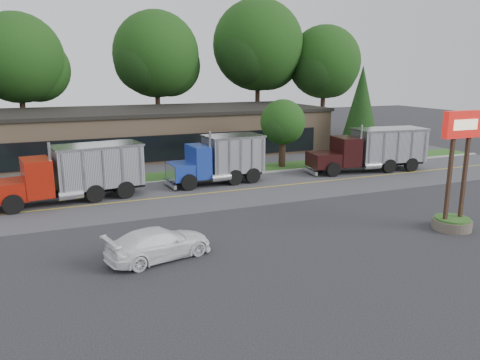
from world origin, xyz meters
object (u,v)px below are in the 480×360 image
object	(u,v)px
bilo_sign	(455,190)
rally_car	(159,243)
dump_truck_maroon	(374,148)
dump_truck_blue	(221,158)
dump_truck_red	(78,171)

from	to	relation	value
bilo_sign	rally_car	bearing A→B (deg)	172.37
bilo_sign	rally_car	xyz separation A→B (m)	(-14.51, 1.94, -1.36)
bilo_sign	dump_truck_maroon	bearing A→B (deg)	67.53
dump_truck_blue	dump_truck_red	bearing A→B (deg)	2.21
dump_truck_red	rally_car	bearing A→B (deg)	94.02
dump_truck_red	dump_truck_blue	distance (m)	9.78
dump_truck_maroon	rally_car	world-z (taller)	dump_truck_maroon
bilo_sign	dump_truck_blue	xyz separation A→B (m)	(-7.21, 14.01, -0.23)
bilo_sign	dump_truck_red	size ratio (longest dim) A/B	0.64
dump_truck_maroon	rally_car	xyz separation A→B (m)	(-19.97, -11.26, -1.15)
bilo_sign	dump_truck_red	xyz separation A→B (m)	(-16.94, 13.05, -0.21)
dump_truck_blue	rally_car	xyz separation A→B (m)	(-7.29, -12.07, -1.13)
bilo_sign	dump_truck_maroon	xyz separation A→B (m)	(5.46, 13.20, -0.21)
dump_truck_red	dump_truck_maroon	bearing A→B (deg)	172.03
dump_truck_blue	bilo_sign	bearing A→B (deg)	113.79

